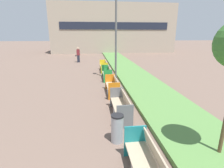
{
  "coord_description": "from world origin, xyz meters",
  "views": [
    {
      "loc": [
        -0.25,
        0.68,
        3.38
      ],
      "look_at": [
        0.9,
        10.23,
        0.6
      ],
      "focal_mm": 28.0,
      "sensor_mm": 36.0,
      "label": 1
    }
  ],
  "objects": [
    {
      "name": "building_backdrop",
      "position": [
        4.0,
        35.16,
        4.23
      ],
      "size": [
        21.98,
        7.28,
        8.47
      ],
      "color": "tan",
      "rests_on": "ground"
    },
    {
      "name": "bench_yellow_frame",
      "position": [
        0.94,
        16.7,
        0.37
      ],
      "size": [
        0.65,
        2.01,
        0.94
      ],
      "color": "#9E9B96",
      "rests_on": "ground"
    },
    {
      "name": "street_lamp_post",
      "position": [
        1.55,
        13.29,
        4.04
      ],
      "size": [
        0.24,
        0.44,
        7.33
      ],
      "color": "#56595B",
      "rests_on": "ground"
    },
    {
      "name": "pedestrian_walking",
      "position": [
        -1.77,
        22.34,
        0.92
      ],
      "size": [
        0.53,
        0.24,
        1.79
      ],
      "color": "#232633",
      "rests_on": "ground"
    },
    {
      "name": "bench_green_frame",
      "position": [
        0.94,
        13.7,
        0.37
      ],
      "size": [
        0.65,
        2.08,
        0.94
      ],
      "color": "#9E9B96",
      "rests_on": "ground"
    },
    {
      "name": "bench_grey_frame",
      "position": [
        0.94,
        7.37,
        0.37
      ],
      "size": [
        0.65,
        2.15,
        0.94
      ],
      "color": "#9E9B96",
      "rests_on": "ground"
    },
    {
      "name": "bench_orange_frame",
      "position": [
        0.94,
        10.26,
        0.36
      ],
      "size": [
        0.65,
        1.99,
        0.94
      ],
      "color": "#9E9B96",
      "rests_on": "ground"
    },
    {
      "name": "litter_bin",
      "position": [
        0.51,
        5.58,
        0.47
      ],
      "size": [
        0.41,
        0.41,
        0.94
      ],
      "color": "#9EA0A5",
      "rests_on": "ground"
    },
    {
      "name": "planter_grass_strip",
      "position": [
        3.2,
        12.0,
        0.09
      ],
      "size": [
        2.8,
        120.0,
        0.18
      ],
      "color": "#568442",
      "rests_on": "ground"
    }
  ]
}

